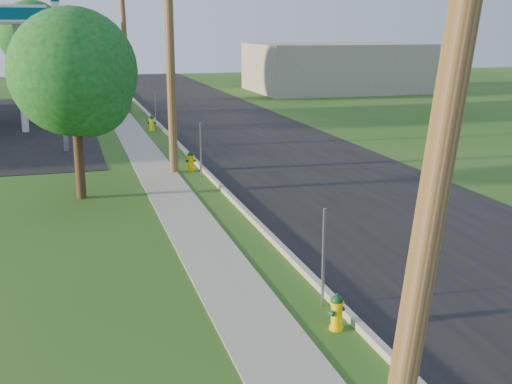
# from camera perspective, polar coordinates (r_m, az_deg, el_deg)

# --- Properties ---
(road) EXTENTS (8.00, 120.00, 0.02)m
(road) POSITION_cam_1_polar(r_m,az_deg,el_deg) (19.60, 11.04, -1.61)
(road) COLOR black
(road) RESTS_ON ground
(curb) EXTENTS (0.15, 120.00, 0.15)m
(curb) POSITION_cam_1_polar(r_m,az_deg,el_deg) (18.14, -0.27, -2.43)
(curb) COLOR #9B998F
(curb) RESTS_ON ground
(sidewalk) EXTENTS (1.50, 120.00, 0.03)m
(sidewalk) POSITION_cam_1_polar(r_m,az_deg,el_deg) (17.77, -5.70, -3.07)
(sidewalk) COLOR gray
(sidewalk) RESTS_ON ground
(utility_pole_near) EXTENTS (1.40, 0.32, 9.48)m
(utility_pole_near) POSITION_cam_1_polar(r_m,az_deg,el_deg) (6.80, 17.01, 9.30)
(utility_pole_near) COLOR brown
(utility_pole_near) RESTS_ON ground
(utility_pole_mid) EXTENTS (1.40, 0.32, 9.80)m
(utility_pole_mid) POSITION_cam_1_polar(r_m,az_deg,el_deg) (23.97, -7.68, 13.40)
(utility_pole_mid) COLOR brown
(utility_pole_mid) RESTS_ON ground
(utility_pole_far) EXTENTS (1.40, 0.32, 9.50)m
(utility_pole_far) POSITION_cam_1_polar(r_m,az_deg,el_deg) (41.84, -11.62, 13.42)
(utility_pole_far) COLOR brown
(utility_pole_far) RESTS_ON ground
(sign_post_near) EXTENTS (0.05, 0.04, 2.00)m
(sign_post_near) POSITION_cam_1_polar(r_m,az_deg,el_deg) (12.57, 6.02, -5.84)
(sign_post_near) COLOR gray
(sign_post_near) RESTS_ON ground
(sign_post_mid) EXTENTS (0.05, 0.04, 2.00)m
(sign_post_mid) POSITION_cam_1_polar(r_m,az_deg,el_deg) (23.53, -4.93, 3.76)
(sign_post_mid) COLOR gray
(sign_post_mid) RESTS_ON ground
(sign_post_far) EXTENTS (0.05, 0.04, 2.00)m
(sign_post_far) POSITION_cam_1_polar(r_m,az_deg,el_deg) (35.44, -8.94, 7.24)
(sign_post_far) COLOR gray
(sign_post_far) RESTS_ON ground
(price_pylon) EXTENTS (0.34, 2.04, 6.85)m
(price_pylon) POSITION_cam_1_polar(r_m,az_deg,el_deg) (29.18, -17.28, 14.00)
(price_pylon) COLOR gray
(price_pylon) RESTS_ON ground
(distant_building) EXTENTS (14.00, 10.00, 4.00)m
(distant_building) POSITION_cam_1_polar(r_m,az_deg,el_deg) (56.39, 7.08, 10.94)
(distant_building) COLOR gray
(distant_building) RESTS_ON ground
(tree_verge) EXTENTS (3.95, 3.95, 5.98)m
(tree_verge) POSITION_cam_1_polar(r_m,az_deg,el_deg) (20.73, -15.64, 9.80)
(tree_verge) COLOR #3C261A
(tree_verge) RESTS_ON ground
(tree_lot) EXTENTS (4.75, 4.75, 7.20)m
(tree_lot) POSITION_cam_1_polar(r_m,az_deg,el_deg) (48.69, -19.08, 12.85)
(tree_lot) COLOR #3C261A
(tree_lot) RESTS_ON ground
(hydrant_near) EXTENTS (0.36, 0.32, 0.70)m
(hydrant_near) POSITION_cam_1_polar(r_m,az_deg,el_deg) (11.89, 7.20, -10.53)
(hydrant_near) COLOR #FBCD00
(hydrant_near) RESTS_ON ground
(hydrant_mid) EXTENTS (0.40, 0.36, 0.78)m
(hydrant_mid) POSITION_cam_1_polar(r_m,az_deg,el_deg) (24.64, -5.82, 2.76)
(hydrant_mid) COLOR #FCC900
(hydrant_mid) RESTS_ON ground
(hydrant_far) EXTENTS (0.44, 0.39, 0.84)m
(hydrant_far) POSITION_cam_1_polar(r_m,az_deg,el_deg) (34.58, -9.27, 6.06)
(hydrant_far) COLOR yellow
(hydrant_far) RESTS_ON ground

